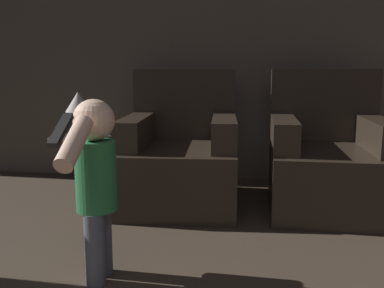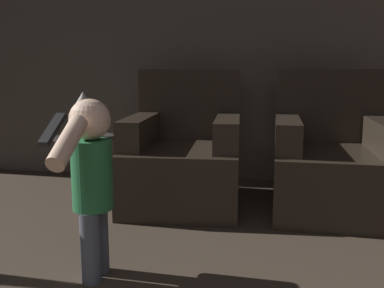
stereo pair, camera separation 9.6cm
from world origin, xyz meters
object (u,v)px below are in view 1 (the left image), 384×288
object	(u,v)px
person_toddler	(95,176)
armchair_right	(327,161)
armchair_left	(181,157)
lamp	(78,103)

from	to	relation	value
person_toddler	armchair_right	bearing A→B (deg)	-45.09
armchair_left	person_toddler	distance (m)	1.24
person_toddler	lamp	bearing A→B (deg)	24.06
armchair_right	person_toddler	world-z (taller)	armchair_right
armchair_left	lamp	bearing A→B (deg)	-177.74
armchair_right	lamp	world-z (taller)	armchair_right
armchair_right	person_toddler	size ratio (longest dim) A/B	1.16
armchair_left	armchair_right	distance (m)	1.01
armchair_left	armchair_right	bearing A→B (deg)	-2.49
person_toddler	lamp	distance (m)	1.29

